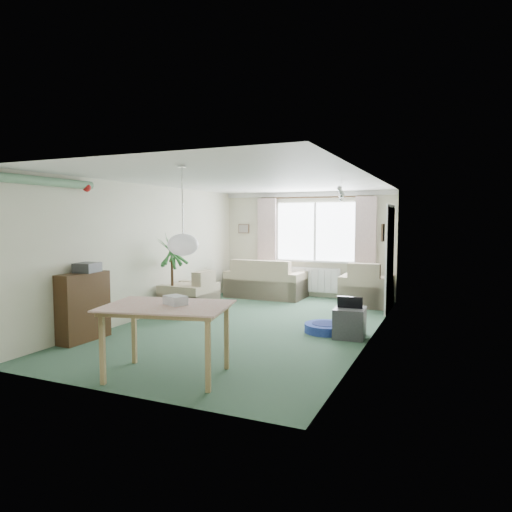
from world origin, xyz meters
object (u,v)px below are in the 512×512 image
at_px(coffee_table, 284,290).
at_px(pet_bed, 326,328).
at_px(armchair_left, 189,291).
at_px(dining_table, 168,342).
at_px(armchair_corner, 367,284).
at_px(sofa, 266,278).
at_px(tv_cube, 350,323).
at_px(bookshelf, 84,307).
at_px(houseplant, 172,275).

relative_size(coffee_table, pet_bed, 1.21).
xyz_separation_m(armchair_left, dining_table, (1.67, -3.15, -0.01)).
bearing_deg(armchair_corner, coffee_table, -3.66).
height_order(armchair_left, dining_table, armchair_left).
bearing_deg(sofa, dining_table, 100.47).
bearing_deg(coffee_table, tv_cube, -53.73).
relative_size(armchair_corner, pet_bed, 1.49).
distance_m(dining_table, tv_cube, 2.96).
distance_m(armchair_left, bookshelf, 2.38).
relative_size(armchair_left, tv_cube, 1.83).
xyz_separation_m(sofa, houseplant, (-0.84, -2.54, 0.31)).
distance_m(houseplant, tv_cube, 3.40).
distance_m(armchair_left, dining_table, 3.57).
relative_size(sofa, dining_table, 1.37).
bearing_deg(sofa, bookshelf, 77.30).
relative_size(houseplant, dining_table, 1.17).
bearing_deg(armchair_left, coffee_table, 153.64).
distance_m(bookshelf, dining_table, 2.17).
bearing_deg(houseplant, armchair_left, 66.24).
xyz_separation_m(sofa, pet_bed, (2.10, -2.66, -0.37)).
relative_size(coffee_table, bookshelf, 0.82).
bearing_deg(tv_cube, armchair_corner, 90.58).
distance_m(coffee_table, tv_cube, 3.50).
bearing_deg(houseplant, sofa, 71.69).
bearing_deg(houseplant, dining_table, -57.05).
bearing_deg(bookshelf, dining_table, -19.79).
xyz_separation_m(bookshelf, pet_bed, (3.13, 1.89, -0.43)).
distance_m(sofa, bookshelf, 4.66).
bearing_deg(bookshelf, coffee_table, 74.05).
xyz_separation_m(armchair_corner, dining_table, (-1.30, -5.26, -0.05)).
relative_size(armchair_left, houseplant, 0.61).
bearing_deg(armchair_corner, armchair_left, 34.46).
bearing_deg(bookshelf, armchair_left, 83.70).
bearing_deg(sofa, armchair_left, 72.62).
distance_m(houseplant, dining_table, 3.37).
height_order(armchair_corner, coffee_table, armchair_corner).
xyz_separation_m(armchair_corner, houseplant, (-3.12, -2.45, 0.29)).
bearing_deg(sofa, tv_cube, 131.67).
height_order(bookshelf, dining_table, bookshelf).
relative_size(sofa, houseplant, 1.17).
height_order(coffee_table, houseplant, houseplant).
height_order(dining_table, pet_bed, dining_table).
height_order(armchair_left, bookshelf, bookshelf).
height_order(tv_cube, pet_bed, tv_cube).
distance_m(sofa, houseplant, 2.69).
xyz_separation_m(armchair_corner, armchair_left, (-2.98, -2.10, -0.05)).
bearing_deg(coffee_table, bookshelf, -107.87).
distance_m(coffee_table, houseplant, 2.89).
bearing_deg(coffee_table, sofa, 180.00).
bearing_deg(sofa, pet_bed, 128.43).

